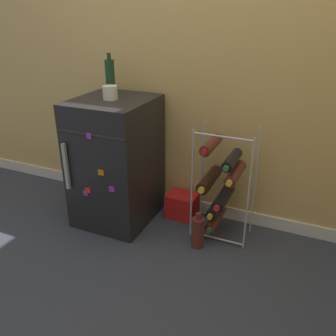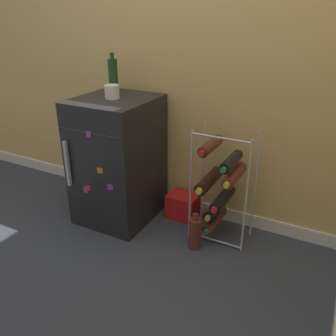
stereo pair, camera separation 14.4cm
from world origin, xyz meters
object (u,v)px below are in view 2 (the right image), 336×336
(wine_rack, at_px, (219,186))
(loose_bottle_floor, at_px, (195,233))
(fridge_top_bottle, at_px, (113,76))
(soda_box, at_px, (183,206))
(mini_fridge, at_px, (118,160))
(fridge_top_cup, at_px, (112,92))

(wine_rack, xyz_separation_m, loose_bottle_floor, (-0.07, -0.20, -0.26))
(fridge_top_bottle, bearing_deg, soda_box, 9.67)
(mini_fridge, relative_size, loose_bottle_floor, 3.54)
(fridge_top_bottle, bearing_deg, fridge_top_cup, -59.86)
(wine_rack, distance_m, fridge_top_bottle, 0.99)
(fridge_top_cup, height_order, fridge_top_bottle, fridge_top_bottle)
(soda_box, xyz_separation_m, fridge_top_cup, (-0.42, -0.19, 0.81))
(fridge_top_cup, distance_m, fridge_top_bottle, 0.14)
(wine_rack, xyz_separation_m, fridge_top_bottle, (-0.78, 0.01, 0.61))
(fridge_top_cup, distance_m, loose_bottle_floor, 1.03)
(fridge_top_cup, bearing_deg, fridge_top_bottle, 120.14)
(wine_rack, bearing_deg, mini_fridge, -173.28)
(mini_fridge, height_order, fridge_top_cup, fridge_top_cup)
(fridge_top_cup, xyz_separation_m, loose_bottle_floor, (0.64, -0.10, -0.80))
(soda_box, distance_m, fridge_top_bottle, 1.01)
(wine_rack, relative_size, loose_bottle_floor, 3.03)
(soda_box, height_order, fridge_top_bottle, fridge_top_bottle)
(soda_box, bearing_deg, fridge_top_bottle, -170.33)
(wine_rack, relative_size, fridge_top_bottle, 2.76)
(wine_rack, relative_size, fridge_top_cup, 7.91)
(mini_fridge, height_order, loose_bottle_floor, mini_fridge)
(soda_box, relative_size, fridge_top_cup, 2.25)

